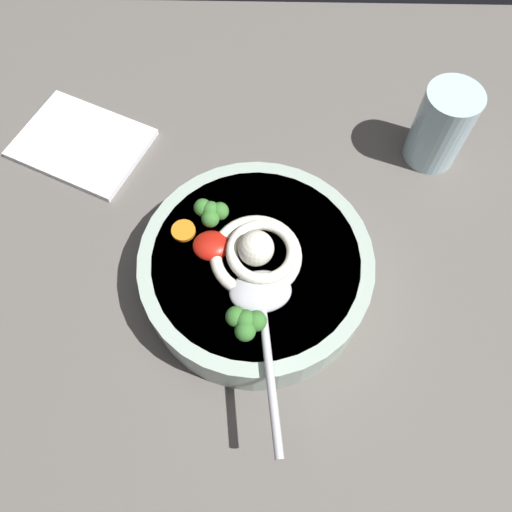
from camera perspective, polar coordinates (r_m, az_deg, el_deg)
table_slab at (r=57.12cm, az=-3.22°, el=-3.49°), size 92.44×92.44×3.18cm
soup_bowl at (r=52.91cm, az=0.00°, el=-1.35°), size 23.93×23.93×5.82cm
noodle_pile at (r=49.21cm, az=0.18°, el=0.57°), size 10.10×9.90×4.06cm
soup_spoon at (r=47.43cm, az=0.68°, el=-5.59°), size 6.49×17.49×1.60cm
chili_sauce_dollop at (r=50.15cm, az=-5.10°, el=1.17°), size 3.74×3.36×1.68cm
broccoli_floret_right at (r=50.99cm, az=-5.14°, el=5.01°), size 3.58×3.08×2.83cm
broccoli_floret_beside_chili at (r=45.72cm, az=-1.17°, el=-7.53°), size 3.80×3.27×3.00cm
carrot_slice_extra_a at (r=52.04cm, az=-8.24°, el=2.87°), size 2.49×2.49×0.40cm
carrot_slice_rear at (r=51.56cm, az=-0.34°, el=3.23°), size 2.32×2.32×0.61cm
drinking_glass at (r=64.34cm, az=20.30°, el=13.63°), size 6.46×6.46×10.24cm
folded_napkin at (r=68.73cm, az=-19.21°, el=12.00°), size 19.07×17.05×0.80cm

